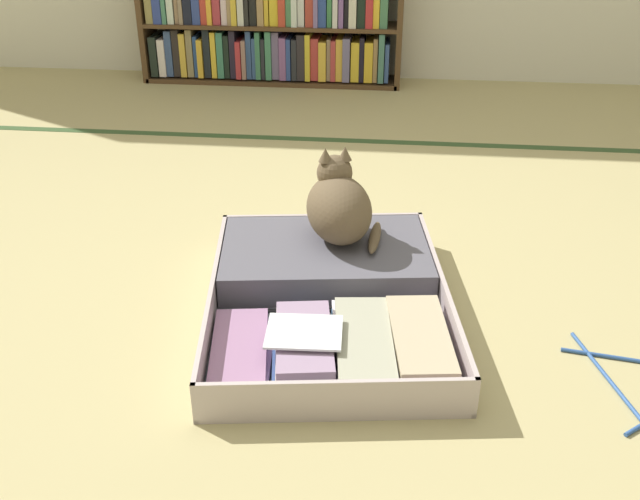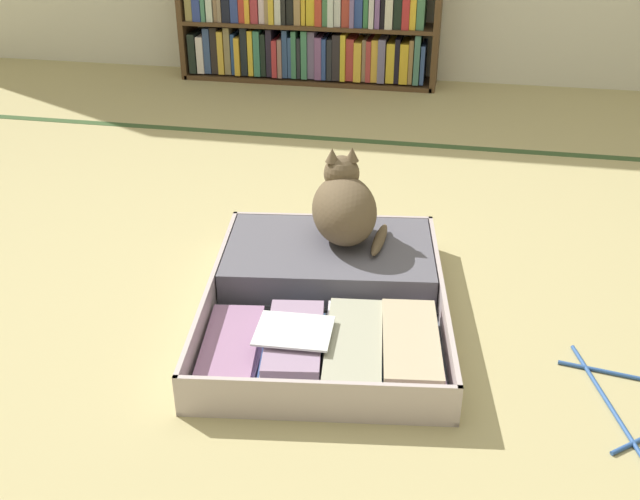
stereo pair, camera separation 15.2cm
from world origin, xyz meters
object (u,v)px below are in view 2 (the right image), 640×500
at_px(open_suitcase, 330,292).
at_px(black_cat, 344,207).
at_px(clothes_hanger, 624,402).
at_px(bookshelf, 306,0).

distance_m(open_suitcase, black_cat, 0.27).
distance_m(black_cat, clothes_hanger, 0.91).
bearing_deg(black_cat, open_suitcase, -90.60).
height_order(bookshelf, black_cat, bookshelf).
distance_m(bookshelf, black_cat, 2.13).
bearing_deg(clothes_hanger, bookshelf, 116.97).
height_order(bookshelf, open_suitcase, bookshelf).
bearing_deg(bookshelf, open_suitcase, -76.32).
relative_size(open_suitcase, black_cat, 2.99).
bearing_deg(clothes_hanger, black_cat, 146.61).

